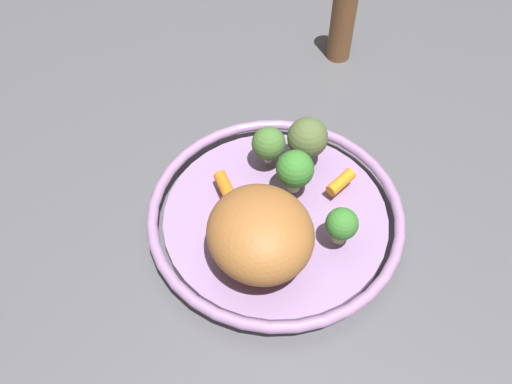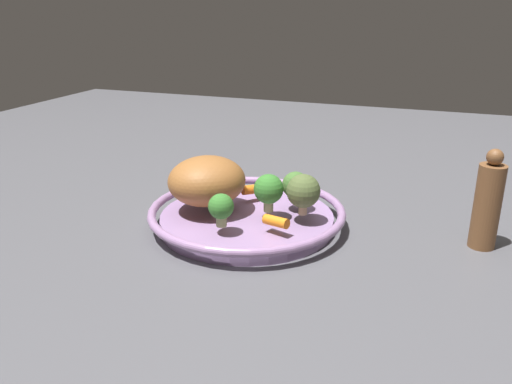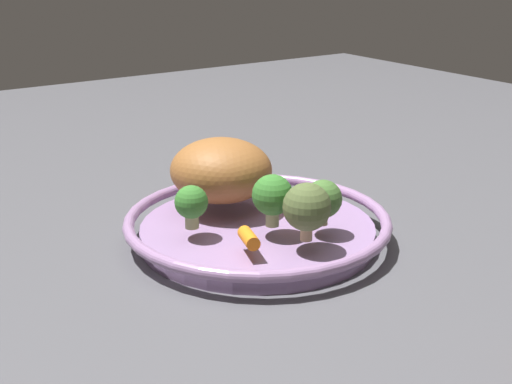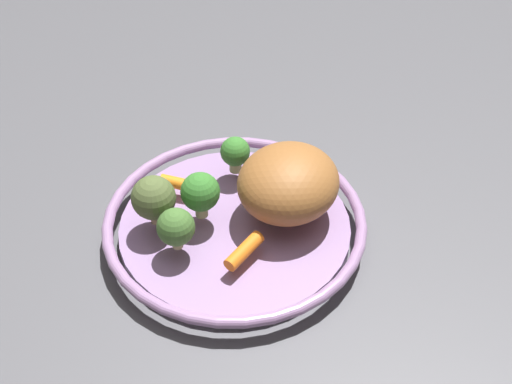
{
  "view_description": "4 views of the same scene",
  "coord_description": "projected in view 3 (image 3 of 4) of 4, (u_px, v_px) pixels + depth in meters",
  "views": [
    {
      "loc": [
        0.39,
        0.16,
        0.61
      ],
      "look_at": [
        0.01,
        -0.02,
        0.07
      ],
      "focal_mm": 37.68,
      "sensor_mm": 36.0,
      "label": 1
    },
    {
      "loc": [
        -0.3,
        0.78,
        0.37
      ],
      "look_at": [
        -0.02,
        0.02,
        0.07
      ],
      "focal_mm": 36.72,
      "sensor_mm": 36.0,
      "label": 2
    },
    {
      "loc": [
        -0.68,
        0.47,
        0.36
      ],
      "look_at": [
        0.01,
        -0.01,
        0.06
      ],
      "focal_mm": 48.64,
      "sensor_mm": 36.0,
      "label": 3
    },
    {
      "loc": [
        -0.03,
        -0.64,
        0.66
      ],
      "look_at": [
        0.03,
        0.01,
        0.07
      ],
      "focal_mm": 49.13,
      "sensor_mm": 36.0,
      "label": 4
    }
  ],
  "objects": [
    {
      "name": "ground_plane",
      "position": [
        257.0,
        240.0,
        0.89
      ],
      "size": [
        2.37,
        2.37,
        0.0
      ],
      "primitive_type": "plane",
      "color": "#4C4C51"
    },
    {
      "name": "baby_carrot_center",
      "position": [
        249.0,
        238.0,
        0.79
      ],
      "size": [
        0.05,
        0.03,
        0.02
      ],
      "primitive_type": "cylinder",
      "rotation": [
        1.63,
        0.0,
        1.23
      ],
      "color": "orange",
      "rests_on": "serving_bowl"
    },
    {
      "name": "broccoli_floret_large",
      "position": [
        304.0,
        208.0,
        0.79
      ],
      "size": [
        0.06,
        0.06,
        0.07
      ],
      "color": "tan",
      "rests_on": "serving_bowl"
    },
    {
      "name": "serving_bowl",
      "position": [
        258.0,
        227.0,
        0.89
      ],
      "size": [
        0.34,
        0.34,
        0.04
      ],
      "color": "#8E709E",
      "rests_on": "ground_plane"
    },
    {
      "name": "broccoli_floret_small",
      "position": [
        323.0,
        199.0,
        0.84
      ],
      "size": [
        0.05,
        0.05,
        0.06
      ],
      "color": "tan",
      "rests_on": "serving_bowl"
    },
    {
      "name": "broccoli_floret_mid",
      "position": [
        272.0,
        196.0,
        0.83
      ],
      "size": [
        0.05,
        0.05,
        0.06
      ],
      "color": "#98A866",
      "rests_on": "serving_bowl"
    },
    {
      "name": "broccoli_floret_edge",
      "position": [
        191.0,
        203.0,
        0.83
      ],
      "size": [
        0.04,
        0.04,
        0.05
      ],
      "color": "#98A866",
      "rests_on": "serving_bowl"
    },
    {
      "name": "baby_carrot_near_rim",
      "position": [
        298.0,
        196.0,
        0.92
      ],
      "size": [
        0.05,
        0.06,
        0.02
      ],
      "primitive_type": "cylinder",
      "rotation": [
        1.52,
        0.0,
        2.4
      ],
      "color": "orange",
      "rests_on": "serving_bowl"
    },
    {
      "name": "roast_chicken_piece",
      "position": [
        221.0,
        170.0,
        0.92
      ],
      "size": [
        0.18,
        0.19,
        0.08
      ],
      "primitive_type": "ellipsoid",
      "rotation": [
        0.0,
        0.0,
        3.98
      ],
      "color": "#965C2D",
      "rests_on": "serving_bowl"
    }
  ]
}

